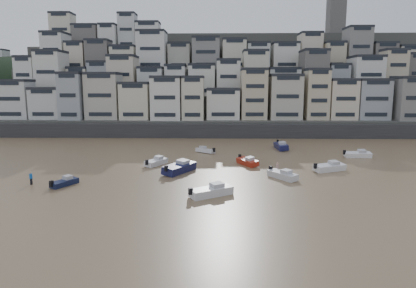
{
  "coord_description": "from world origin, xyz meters",
  "views": [
    {
      "loc": [
        9.79,
        -28.2,
        13.42
      ],
      "look_at": [
        8.38,
        30.0,
        4.0
      ],
      "focal_mm": 32.0,
      "sensor_mm": 36.0,
      "label": 1
    }
  ],
  "objects_px": {
    "boat_i": "(281,145)",
    "person_pink": "(277,168)",
    "boat_c": "(179,166)",
    "boat_e": "(247,161)",
    "boat_h": "(205,150)",
    "boat_b": "(283,174)",
    "person_blue": "(31,178)",
    "boat_g": "(358,154)",
    "boat_f": "(156,161)",
    "boat_d": "(330,166)",
    "boat_a": "(211,189)",
    "boat_j": "(64,181)"
  },
  "relations": [
    {
      "from": "boat_f",
      "to": "person_blue",
      "type": "xyz_separation_m",
      "value": [
        -14.95,
        -12.53,
        0.16
      ]
    },
    {
      "from": "person_pink",
      "to": "boat_f",
      "type": "bearing_deg",
      "value": 164.04
    },
    {
      "from": "boat_h",
      "to": "boat_j",
      "type": "xyz_separation_m",
      "value": [
        -18.11,
        -24.52,
        -0.02
      ]
    },
    {
      "from": "boat_d",
      "to": "person_blue",
      "type": "distance_m",
      "value": 43.64
    },
    {
      "from": "boat_a",
      "to": "person_pink",
      "type": "height_order",
      "value": "person_pink"
    },
    {
      "from": "boat_c",
      "to": "boat_j",
      "type": "relative_size",
      "value": 1.65
    },
    {
      "from": "boat_h",
      "to": "boat_d",
      "type": "bearing_deg",
      "value": 179.64
    },
    {
      "from": "boat_e",
      "to": "person_pink",
      "type": "xyz_separation_m",
      "value": [
        4.04,
        -5.9,
        0.14
      ]
    },
    {
      "from": "boat_i",
      "to": "person_pink",
      "type": "relative_size",
      "value": 3.69
    },
    {
      "from": "boat_h",
      "to": "boat_f",
      "type": "bearing_deg",
      "value": 92.55
    },
    {
      "from": "person_blue",
      "to": "boat_f",
      "type": "bearing_deg",
      "value": 39.96
    },
    {
      "from": "boat_b",
      "to": "boat_e",
      "type": "distance_m",
      "value": 9.89
    },
    {
      "from": "person_blue",
      "to": "boat_b",
      "type": "bearing_deg",
      "value": 6.61
    },
    {
      "from": "boat_f",
      "to": "boat_j",
      "type": "height_order",
      "value": "boat_f"
    },
    {
      "from": "boat_b",
      "to": "person_blue",
      "type": "relative_size",
      "value": 3.09
    },
    {
      "from": "boat_d",
      "to": "boat_g",
      "type": "distance_m",
      "value": 13.89
    },
    {
      "from": "boat_h",
      "to": "boat_g",
      "type": "bearing_deg",
      "value": -151.37
    },
    {
      "from": "boat_h",
      "to": "person_blue",
      "type": "bearing_deg",
      "value": 83.44
    },
    {
      "from": "boat_e",
      "to": "boat_h",
      "type": "relative_size",
      "value": 1.19
    },
    {
      "from": "boat_c",
      "to": "person_pink",
      "type": "height_order",
      "value": "boat_c"
    },
    {
      "from": "boat_e",
      "to": "boat_i",
      "type": "distance_m",
      "value": 17.69
    },
    {
      "from": "boat_d",
      "to": "person_pink",
      "type": "distance_m",
      "value": 8.65
    },
    {
      "from": "boat_b",
      "to": "person_blue",
      "type": "distance_m",
      "value": 34.8
    },
    {
      "from": "boat_i",
      "to": "boat_e",
      "type": "bearing_deg",
      "value": -31.5
    },
    {
      "from": "boat_a",
      "to": "boat_f",
      "type": "distance_m",
      "value": 19.64
    },
    {
      "from": "boat_b",
      "to": "person_pink",
      "type": "xyz_separation_m",
      "value": [
        -0.28,
        2.99,
        0.14
      ]
    },
    {
      "from": "boat_g",
      "to": "boat_i",
      "type": "distance_m",
      "value": 15.38
    },
    {
      "from": "boat_j",
      "to": "person_pink",
      "type": "bearing_deg",
      "value": -49.21
    },
    {
      "from": "boat_a",
      "to": "boat_c",
      "type": "relative_size",
      "value": 0.83
    },
    {
      "from": "boat_c",
      "to": "boat_i",
      "type": "relative_size",
      "value": 1.12
    },
    {
      "from": "boat_e",
      "to": "boat_g",
      "type": "height_order",
      "value": "boat_e"
    },
    {
      "from": "boat_i",
      "to": "person_pink",
      "type": "xyz_separation_m",
      "value": [
        -4.21,
        -21.56,
        -0.01
      ]
    },
    {
      "from": "boat_f",
      "to": "boat_i",
      "type": "relative_size",
      "value": 0.81
    },
    {
      "from": "boat_a",
      "to": "boat_c",
      "type": "height_order",
      "value": "boat_c"
    },
    {
      "from": "boat_j",
      "to": "person_blue",
      "type": "xyz_separation_m",
      "value": [
        -4.73,
        0.48,
        0.28
      ]
    },
    {
      "from": "boat_g",
      "to": "boat_i",
      "type": "bearing_deg",
      "value": 145.64
    },
    {
      "from": "boat_i",
      "to": "boat_j",
      "type": "height_order",
      "value": "boat_i"
    },
    {
      "from": "boat_d",
      "to": "boat_a",
      "type": "bearing_deg",
      "value": -167.22
    },
    {
      "from": "boat_h",
      "to": "boat_i",
      "type": "height_order",
      "value": "boat_i"
    },
    {
      "from": "person_blue",
      "to": "person_pink",
      "type": "xyz_separation_m",
      "value": [
        34.28,
        7.0,
        0.0
      ]
    },
    {
      "from": "boat_c",
      "to": "person_blue",
      "type": "xyz_separation_m",
      "value": [
        -19.37,
        -7.4,
        -0.11
      ]
    },
    {
      "from": "boat_b",
      "to": "person_pink",
      "type": "relative_size",
      "value": 3.09
    },
    {
      "from": "boat_c",
      "to": "boat_e",
      "type": "relative_size",
      "value": 1.34
    },
    {
      "from": "boat_j",
      "to": "boat_f",
      "type": "bearing_deg",
      "value": -11.56
    },
    {
      "from": "boat_a",
      "to": "boat_e",
      "type": "bearing_deg",
      "value": 39.09
    },
    {
      "from": "boat_d",
      "to": "boat_e",
      "type": "relative_size",
      "value": 1.08
    },
    {
      "from": "boat_i",
      "to": "person_pink",
      "type": "distance_m",
      "value": 21.96
    },
    {
      "from": "boat_b",
      "to": "boat_j",
      "type": "distance_m",
      "value": 30.17
    },
    {
      "from": "boat_a",
      "to": "boat_b",
      "type": "height_order",
      "value": "boat_a"
    },
    {
      "from": "boat_b",
      "to": "person_pink",
      "type": "bearing_deg",
      "value": 151.37
    }
  ]
}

